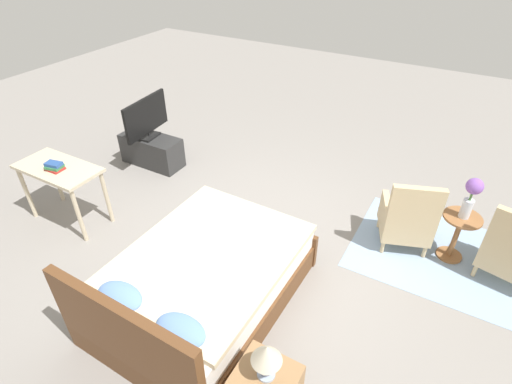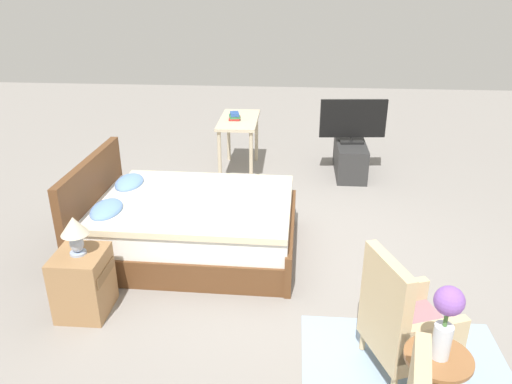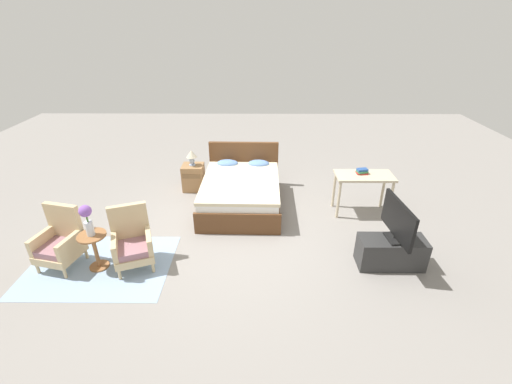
{
  "view_description": "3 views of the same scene",
  "coord_description": "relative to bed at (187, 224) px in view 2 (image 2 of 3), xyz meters",
  "views": [
    {
      "loc": [
        -1.77,
        3.02,
        3.22
      ],
      "look_at": [
        0.02,
        -0.13,
        0.69
      ],
      "focal_mm": 28.0,
      "sensor_mm": 36.0,
      "label": 1
    },
    {
      "loc": [
        -4.4,
        -0.07,
        2.64
      ],
      "look_at": [
        0.04,
        0.27,
        0.66
      ],
      "focal_mm": 35.0,
      "sensor_mm": 36.0,
      "label": 2
    },
    {
      "loc": [
        0.32,
        -4.97,
        3.34
      ],
      "look_at": [
        0.28,
        0.01,
        0.76
      ],
      "focal_mm": 24.0,
      "sensor_mm": 36.0,
      "label": 3
    }
  ],
  "objects": [
    {
      "name": "ground_plane",
      "position": [
        0.01,
        -0.97,
        -0.3
      ],
      "size": [
        16.0,
        16.0,
        0.0
      ],
      "primitive_type": "plane",
      "color": "gray"
    },
    {
      "name": "bed",
      "position": [
        0.0,
        0.0,
        0.0
      ],
      "size": [
        1.52,
        2.09,
        0.96
      ],
      "color": "brown",
      "rests_on": "ground_plane"
    },
    {
      "name": "armchair_by_window_right",
      "position": [
        -1.51,
        -1.85,
        0.08
      ],
      "size": [
        0.69,
        0.69,
        0.92
      ],
      "color": "#CCB284",
      "rests_on": "floor_rug"
    },
    {
      "name": "side_table",
      "position": [
        -2.04,
        -1.93,
        0.06
      ],
      "size": [
        0.4,
        0.4,
        0.57
      ],
      "color": "#936038",
      "rests_on": "ground_plane"
    },
    {
      "name": "flower_vase",
      "position": [
        -2.04,
        -1.93,
        0.57
      ],
      "size": [
        0.17,
        0.17,
        0.48
      ],
      "color": "silver",
      "rests_on": "side_table"
    },
    {
      "name": "nightstand",
      "position": [
        -1.05,
        0.65,
        -0.02
      ],
      "size": [
        0.44,
        0.41,
        0.56
      ],
      "color": "#997047",
      "rests_on": "ground_plane"
    },
    {
      "name": "table_lamp",
      "position": [
        -1.05,
        0.65,
        0.47
      ],
      "size": [
        0.22,
        0.22,
        0.33
      ],
      "color": "#9EADC6",
      "rests_on": "nightstand"
    },
    {
      "name": "tv_stand",
      "position": [
        2.3,
        -1.85,
        -0.07
      ],
      "size": [
        0.96,
        0.4,
        0.46
      ],
      "color": "#2D2D2D",
      "rests_on": "ground_plane"
    },
    {
      "name": "tv_flatscreen",
      "position": [
        2.3,
        -1.85,
        0.48
      ],
      "size": [
        0.23,
        0.9,
        0.6
      ],
      "color": "black",
      "rests_on": "tv_stand"
    },
    {
      "name": "vanity_desk",
      "position": [
        2.26,
        -0.29,
        0.36
      ],
      "size": [
        1.04,
        0.52,
        0.77
      ],
      "color": "beige",
      "rests_on": "ground_plane"
    },
    {
      "name": "book_stack",
      "position": [
        2.22,
        -0.24,
        0.52
      ],
      "size": [
        0.2,
        0.17,
        0.1
      ],
      "color": "#AD2823",
      "rests_on": "vanity_desk"
    }
  ]
}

